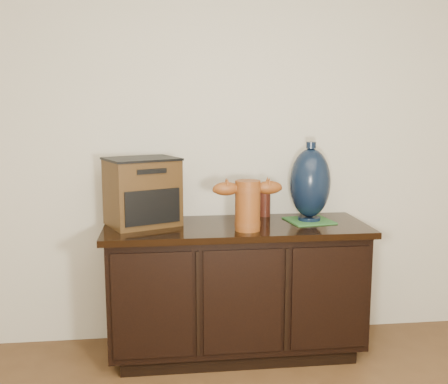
{
  "coord_description": "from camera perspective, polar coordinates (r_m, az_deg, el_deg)",
  "views": [
    {
      "loc": [
        -0.4,
        -0.6,
        1.41
      ],
      "look_at": [
        -0.07,
        2.18,
        0.95
      ],
      "focal_mm": 42.0,
      "sensor_mm": 36.0,
      "label": 1
    }
  ],
  "objects": [
    {
      "name": "lamp_base",
      "position": [
        3.02,
        9.35,
        0.94
      ],
      "size": [
        0.26,
        0.26,
        0.45
      ],
      "rotation": [
        0.0,
        0.0,
        0.16
      ],
      "color": "black",
      "rests_on": "green_mat"
    },
    {
      "name": "terracotta_vessel",
      "position": [
        2.77,
        2.59,
        -1.14
      ],
      "size": [
        0.38,
        0.15,
        0.27
      ],
      "rotation": [
        0.0,
        0.0,
        0.07
      ],
      "color": "brown",
      "rests_on": "sideboard"
    },
    {
      "name": "tv_radio",
      "position": [
        2.93,
        -8.89,
        0.04
      ],
      "size": [
        0.46,
        0.42,
        0.37
      ],
      "rotation": [
        0.0,
        0.0,
        0.41
      ],
      "color": "#3E270F",
      "rests_on": "sideboard"
    },
    {
      "name": "green_mat",
      "position": [
        3.06,
        9.24,
        -3.08
      ],
      "size": [
        0.28,
        0.28,
        0.01
      ],
      "primitive_type": "cube",
      "rotation": [
        0.0,
        0.0,
        0.16
      ],
      "color": "#2E662D",
      "rests_on": "sideboard"
    },
    {
      "name": "spray_can",
      "position": [
        3.15,
        4.46,
        -0.89
      ],
      "size": [
        0.07,
        0.07,
        0.2
      ],
      "color": "#571A0E",
      "rests_on": "sideboard"
    },
    {
      "name": "sideboard",
      "position": [
        3.03,
        1.3,
        -10.41
      ],
      "size": [
        1.46,
        0.56,
        0.75
      ],
      "color": "black",
      "rests_on": "ground"
    }
  ]
}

